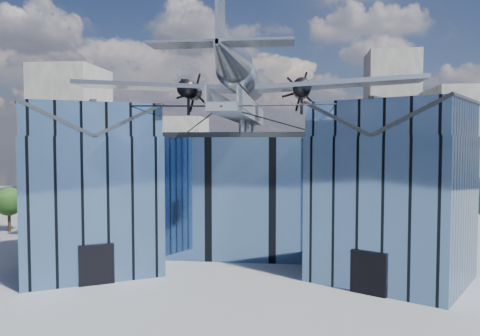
# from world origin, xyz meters

# --- Properties ---
(ground_plane) EXTENTS (120.00, 120.00, 0.00)m
(ground_plane) POSITION_xyz_m (0.00, 0.00, 0.00)
(ground_plane) COLOR gray
(museum) EXTENTS (32.88, 24.50, 17.60)m
(museum) POSITION_xyz_m (0.00, 5.82, 5.54)
(museum) COLOR #4F72A1
(museum) RESTS_ON ground
(bg_towers) EXTENTS (77.00, 24.50, 26.00)m
(bg_towers) POSITION_xyz_m (1.45, 50.49, 10.01)
(bg_towers) COLOR gray
(bg_towers) RESTS_ON ground
(tree_side_w) EXTENTS (3.09, 3.09, 4.57)m
(tree_side_w) POSITION_xyz_m (-24.98, 11.77, 3.09)
(tree_side_w) COLOR #311F13
(tree_side_w) RESTS_ON ground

